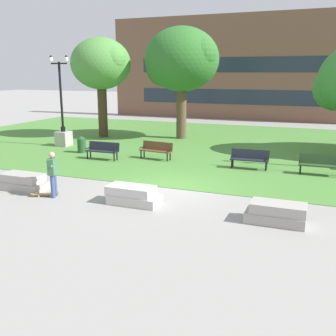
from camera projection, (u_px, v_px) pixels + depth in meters
name	position (u px, v px, depth m)	size (l,w,h in m)	color
ground_plane	(171.00, 189.00, 15.65)	(140.00, 140.00, 0.00)	gray
grass_lawn	(228.00, 146.00, 24.70)	(40.00, 20.00, 0.02)	#4C8438
concrete_block_center	(23.00, 182.00, 15.46)	(1.80, 0.90, 0.64)	#9E9991
concrete_block_left	(133.00, 195.00, 13.79)	(1.86, 0.90, 0.64)	#BCB7B2
concrete_block_right	(276.00, 213.00, 12.02)	(1.81, 0.90, 0.64)	#9E9991
person_skateboarder	(53.00, 171.00, 14.38)	(0.34, 0.56, 1.71)	#384C7A
skateboard	(45.00, 194.00, 14.67)	(0.99, 0.66, 0.14)	olive
park_bench_near_left	(156.00, 149.00, 20.81)	(1.85, 0.74, 0.90)	brown
park_bench_near_right	(320.00, 163.00, 17.60)	(1.81, 0.55, 0.90)	#284723
park_bench_far_left	(103.00, 149.00, 20.75)	(1.81, 0.55, 0.90)	#1E232D
park_bench_far_right	(250.00, 158.00, 18.72)	(1.82, 0.60, 0.90)	#1E232D
lamp_post_right	(63.00, 128.00, 24.40)	(1.32, 0.80, 5.50)	#ADA89E
tree_far_left	(181.00, 61.00, 26.28)	(5.24, 4.99, 7.46)	brown
tree_near_left	(100.00, 65.00, 26.96)	(4.31, 4.11, 6.81)	#42301E
trash_bin	(82.00, 144.00, 22.47)	(0.49, 0.49, 0.96)	#234C28
building_facade_distant	(236.00, 68.00, 37.61)	(25.38, 1.03, 9.83)	brown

